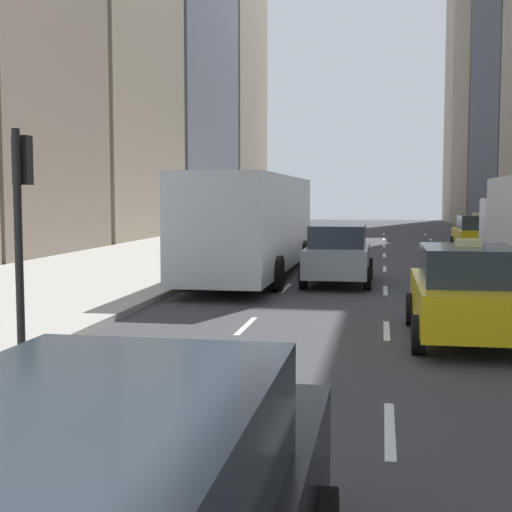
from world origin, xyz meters
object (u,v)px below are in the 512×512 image
taxi_lead (466,293)px  taxi_second (476,234)px  city_bus (253,222)px  traffic_light_pole (21,211)px  sedan_silver_behind (338,254)px

taxi_lead → taxi_second: size_ratio=1.00×
city_bus → taxi_lead: bearing=-58.7°
taxi_lead → traffic_light_pole: 7.78m
taxi_lead → city_bus: 10.85m
city_bus → sedan_silver_behind: bearing=-21.4°
traffic_light_pole → city_bus: bearing=84.9°
taxi_lead → taxi_second: same height
taxi_lead → taxi_second: 21.29m
taxi_second → city_bus: size_ratio=0.38×
taxi_second → traffic_light_pole: bearing=-111.2°
sedan_silver_behind → taxi_second: bearing=66.6°
taxi_second → sedan_silver_behind: (-5.60, -12.96, 0.02)m
taxi_lead → city_bus: city_bus is taller
taxi_second → taxi_lead: bearing=-97.6°
taxi_second → city_bus: bearing=-125.4°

